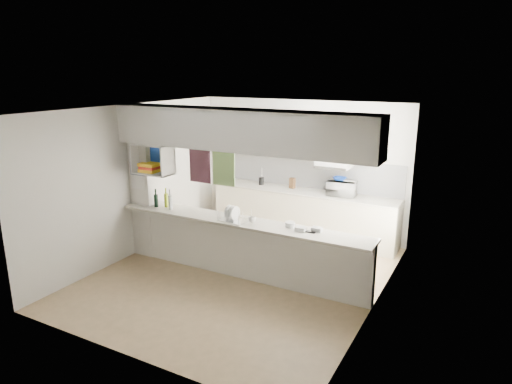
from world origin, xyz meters
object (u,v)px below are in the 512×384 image
Objects in this scene: dish_rack at (234,215)px; wine_bottles at (164,201)px; microwave at (342,188)px; bowl at (340,179)px.

dish_rack is 1.36m from wine_bottles.
wine_bottles is (-1.36, 0.02, 0.03)m from dish_rack.
wine_bottles is at bearing 38.60° from microwave.
wine_bottles reaches higher than dish_rack.
dish_rack is 1.30× the size of wine_bottles.
microwave is at bearing 72.53° from dish_rack.
bowl is at bearing -15.60° from microwave.
bowl is 0.65× the size of wine_bottles.
dish_rack is (-0.99, -2.15, -0.05)m from microwave.
bowl is (-0.05, 0.01, 0.17)m from microwave.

